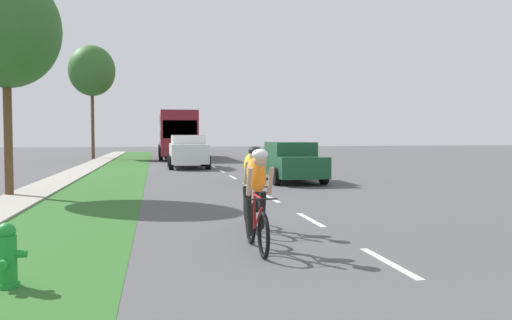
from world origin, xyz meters
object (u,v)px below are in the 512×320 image
at_px(cyclist_trailing, 253,187).
at_px(suv_white, 188,151).
at_px(street_tree_near, 6,29).
at_px(bus_maroon, 177,133).
at_px(pickup_black, 169,144).
at_px(sedan_dark_green, 291,162).
at_px(fire_hydrant_green, 7,256).
at_px(street_tree_far, 92,71).
at_px(cyclist_lead, 257,199).

distance_m(cyclist_trailing, suv_white, 18.90).
bearing_deg(suv_white, street_tree_near, -116.01).
bearing_deg(suv_white, bus_maroon, 90.64).
distance_m(cyclist_trailing, pickup_black, 48.24).
distance_m(sedan_dark_green, suv_white, 9.76).
height_order(cyclist_trailing, street_tree_near, street_tree_near).
bearing_deg(bus_maroon, fire_hydrant_green, -95.55).
relative_size(bus_maroon, pickup_black, 2.27).
distance_m(cyclist_trailing, bus_maroon, 30.96).
bearing_deg(street_tree_near, street_tree_far, 91.10).
bearing_deg(pickup_black, suv_white, -89.36).
xyz_separation_m(cyclist_trailing, bus_maroon, (-0.19, 30.94, 1.17)).
bearing_deg(street_tree_far, sedan_dark_green, -65.76).
bearing_deg(fire_hydrant_green, street_tree_far, 94.94).
relative_size(cyclist_trailing, suv_white, 0.37).
height_order(fire_hydrant_green, cyclist_trailing, cyclist_trailing).
bearing_deg(sedan_dark_green, cyclist_lead, -107.28).
distance_m(sedan_dark_green, pickup_black, 38.68).
xyz_separation_m(street_tree_near, street_tree_far, (-0.47, 24.74, 1.80)).
bearing_deg(street_tree_near, cyclist_trailing, -48.30).
bearing_deg(suv_white, pickup_black, 90.64).
bearing_deg(suv_white, sedan_dark_green, -69.82).
relative_size(fire_hydrant_green, cyclist_trailing, 0.44).
bearing_deg(suv_white, cyclist_lead, -90.55).
relative_size(bus_maroon, street_tree_near, 1.77).
relative_size(cyclist_lead, bus_maroon, 0.15).
relative_size(cyclist_lead, street_tree_near, 0.26).
distance_m(sedan_dark_green, street_tree_near, 10.59).
bearing_deg(pickup_black, sedan_dark_green, -84.51).
bearing_deg(bus_maroon, cyclist_trailing, -89.65).
distance_m(sedan_dark_green, bus_maroon, 21.51).
bearing_deg(suv_white, cyclist_trailing, -89.83).
height_order(suv_white, street_tree_near, street_tree_near).
distance_m(suv_white, bus_maroon, 12.08).
height_order(cyclist_lead, cyclist_trailing, same).
height_order(pickup_black, street_tree_near, street_tree_near).
xyz_separation_m(bus_maroon, street_tree_far, (-6.28, 0.53, 4.65)).
xyz_separation_m(suv_white, street_tree_far, (-6.41, 12.57, 5.68)).
xyz_separation_m(cyclist_lead, street_tree_far, (-6.22, 33.18, 5.82)).
bearing_deg(cyclist_lead, suv_white, 89.45).
bearing_deg(fire_hydrant_green, bus_maroon, 84.45).
bearing_deg(bus_maroon, pickup_black, 90.65).
distance_m(sedan_dark_green, street_tree_far, 24.54).
bearing_deg(pickup_black, fire_hydrant_green, -93.46).
height_order(cyclist_trailing, suv_white, suv_white).
xyz_separation_m(cyclist_lead, bus_maroon, (0.06, 32.65, 1.17)).
distance_m(bus_maroon, pickup_black, 17.34).
bearing_deg(sedan_dark_green, bus_maroon, 99.38).
distance_m(cyclist_lead, street_tree_far, 34.26).
distance_m(cyclist_lead, cyclist_trailing, 1.73).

